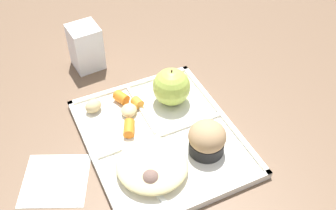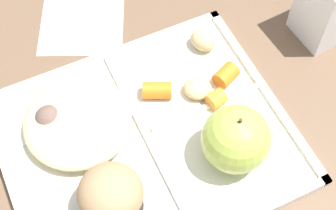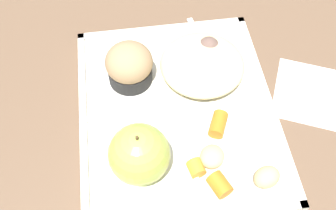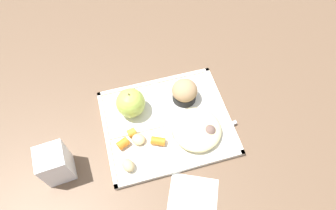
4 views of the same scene
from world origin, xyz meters
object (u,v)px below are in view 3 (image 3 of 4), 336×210
object	(u,v)px
lunch_tray	(177,112)
bran_muffin	(129,66)
green_apple	(139,154)
plastic_fork	(207,54)

from	to	relation	value
lunch_tray	bran_muffin	distance (m)	0.10
green_apple	plastic_fork	world-z (taller)	green_apple
bran_muffin	plastic_fork	xyz separation A→B (m)	(0.03, -0.13, -0.03)
lunch_tray	plastic_fork	distance (m)	0.12
lunch_tray	plastic_fork	bearing A→B (deg)	-32.80
lunch_tray	plastic_fork	size ratio (longest dim) A/B	2.30
lunch_tray	bran_muffin	bearing A→B (deg)	42.03
green_apple	plastic_fork	xyz separation A→B (m)	(0.18, -0.13, -0.04)
green_apple	bran_muffin	bearing A→B (deg)	0.00
lunch_tray	green_apple	distance (m)	0.11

